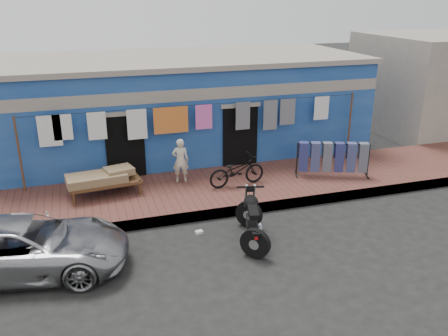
{
  "coord_description": "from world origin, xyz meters",
  "views": [
    {
      "loc": [
        -3.39,
        -8.76,
        5.34
      ],
      "look_at": [
        0.0,
        2.0,
        1.15
      ],
      "focal_mm": 38.0,
      "sensor_mm": 36.0,
      "label": 1
    }
  ],
  "objects_px": {
    "car": "(24,246)",
    "charpoy": "(105,183)",
    "jeans_rack": "(333,159)",
    "seated_person": "(180,160)",
    "motorcycle": "(252,218)",
    "bicycle": "(237,167)"
  },
  "relations": [
    {
      "from": "car",
      "to": "charpoy",
      "type": "distance_m",
      "value": 3.46
    },
    {
      "from": "seated_person",
      "to": "bicycle",
      "type": "distance_m",
      "value": 1.62
    },
    {
      "from": "motorcycle",
      "to": "seated_person",
      "type": "bearing_deg",
      "value": 119.02
    },
    {
      "from": "motorcycle",
      "to": "car",
      "type": "bearing_deg",
      "value": -167.27
    },
    {
      "from": "car",
      "to": "seated_person",
      "type": "bearing_deg",
      "value": -40.53
    },
    {
      "from": "charpoy",
      "to": "jeans_rack",
      "type": "bearing_deg",
      "value": -5.03
    },
    {
      "from": "bicycle",
      "to": "jeans_rack",
      "type": "xyz_separation_m",
      "value": [
        2.92,
        -0.13,
        -0.01
      ]
    },
    {
      "from": "bicycle",
      "to": "jeans_rack",
      "type": "relative_size",
      "value": 0.74
    },
    {
      "from": "seated_person",
      "to": "jeans_rack",
      "type": "distance_m",
      "value": 4.44
    },
    {
      "from": "charpoy",
      "to": "motorcycle",
      "type": "bearing_deg",
      "value": -46.37
    },
    {
      "from": "car",
      "to": "seated_person",
      "type": "relative_size",
      "value": 3.28
    },
    {
      "from": "bicycle",
      "to": "motorcycle",
      "type": "relative_size",
      "value": 0.87
    },
    {
      "from": "jeans_rack",
      "to": "charpoy",
      "type": "bearing_deg",
      "value": 174.97
    },
    {
      "from": "bicycle",
      "to": "seated_person",
      "type": "bearing_deg",
      "value": 56.06
    },
    {
      "from": "seated_person",
      "to": "charpoy",
      "type": "distance_m",
      "value": 2.18
    },
    {
      "from": "seated_person",
      "to": "charpoy",
      "type": "bearing_deg",
      "value": 20.09
    },
    {
      "from": "car",
      "to": "jeans_rack",
      "type": "distance_m",
      "value": 8.61
    },
    {
      "from": "seated_person",
      "to": "jeans_rack",
      "type": "bearing_deg",
      "value": -179.51
    },
    {
      "from": "car",
      "to": "charpoy",
      "type": "height_order",
      "value": "car"
    },
    {
      "from": "motorcycle",
      "to": "charpoy",
      "type": "bearing_deg",
      "value": 148.57
    },
    {
      "from": "car",
      "to": "bicycle",
      "type": "relative_size",
      "value": 2.56
    },
    {
      "from": "seated_person",
      "to": "charpoy",
      "type": "relative_size",
      "value": 0.63
    }
  ]
}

